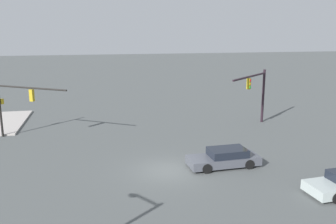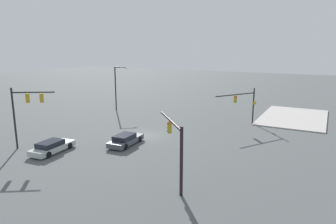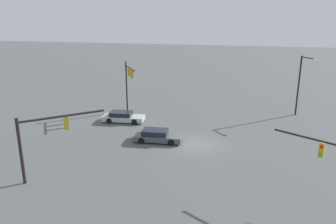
% 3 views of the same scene
% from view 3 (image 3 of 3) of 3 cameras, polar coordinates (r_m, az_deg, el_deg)
% --- Properties ---
extents(ground_plane, '(206.60, 206.60, 0.00)m').
position_cam_3_polar(ground_plane, '(32.56, 4.67, -5.56)').
color(ground_plane, '#4E5252').
extents(traffic_signal_opposite_side, '(2.47, 3.69, 6.45)m').
position_cam_3_polar(traffic_signal_opposite_side, '(41.32, -6.79, 5.63)').
color(traffic_signal_opposite_side, black).
rests_on(traffic_signal_opposite_side, ground).
extents(traffic_signal_cross_street, '(4.94, 4.47, 5.12)m').
position_cam_3_polar(traffic_signal_cross_street, '(26.47, -20.68, -3.65)').
color(traffic_signal_cross_street, black).
rests_on(traffic_signal_cross_street, ground).
extents(streetlamp_curved_arm, '(1.46, 1.97, 7.36)m').
position_cam_3_polar(streetlamp_curved_arm, '(43.51, 21.77, 4.89)').
color(streetlamp_curved_arm, black).
rests_on(streetlamp_curved_arm, ground).
extents(sedan_car_approaching, '(4.84, 2.16, 1.21)m').
position_cam_3_polar(sedan_car_approaching, '(33.01, -1.88, -4.12)').
color(sedan_car_approaching, '#494C54').
rests_on(sedan_car_approaching, ground).
extents(sedan_car_waiting_far, '(4.96, 2.28, 1.21)m').
position_cam_3_polar(sedan_car_waiting_far, '(39.25, -7.74, -0.84)').
color(sedan_car_waiting_far, '#ABB8B5').
rests_on(sedan_car_waiting_far, ground).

